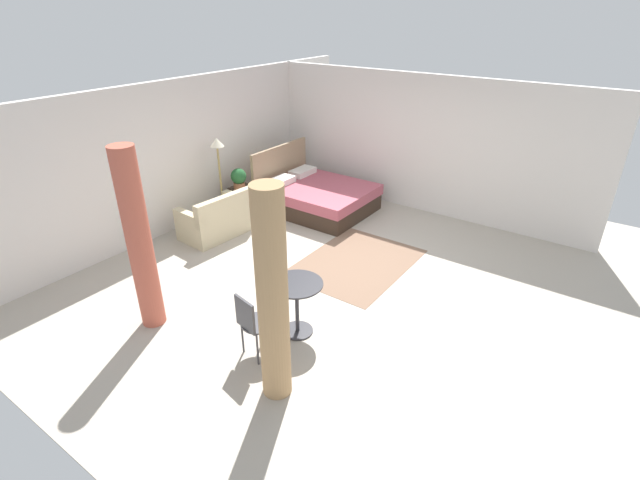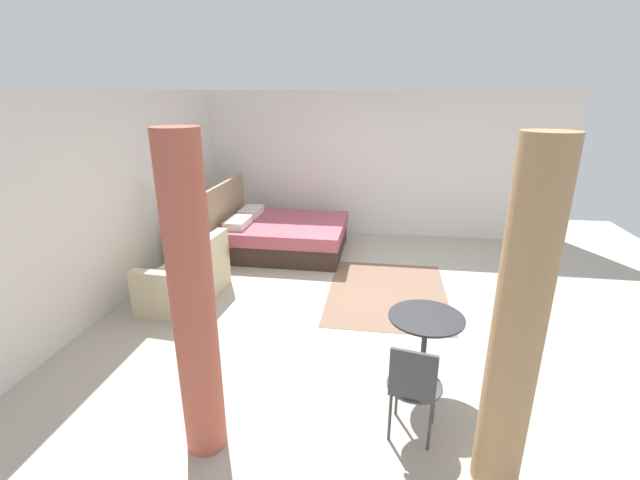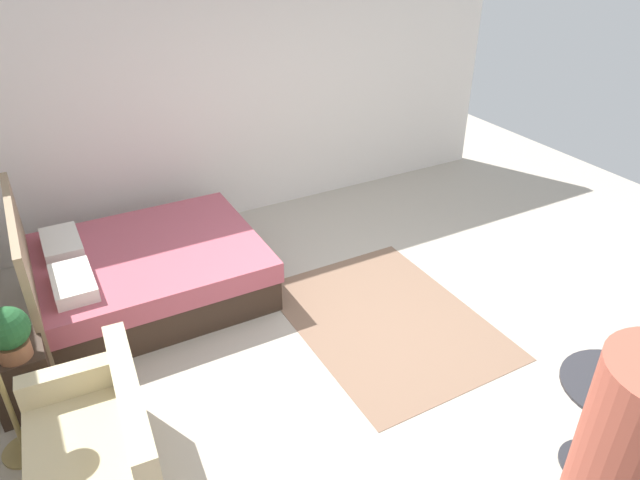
{
  "view_description": "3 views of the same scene",
  "coord_description": "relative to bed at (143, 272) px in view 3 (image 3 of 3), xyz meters",
  "views": [
    {
      "loc": [
        -5.45,
        -3.47,
        3.75
      ],
      "look_at": [
        -0.37,
        0.13,
        0.57
      ],
      "focal_mm": 26.23,
      "sensor_mm": 36.0,
      "label": 1
    },
    {
      "loc": [
        -5.11,
        -0.05,
        2.55
      ],
      "look_at": [
        -0.01,
        0.72,
        0.79
      ],
      "focal_mm": 24.18,
      "sensor_mm": 36.0,
      "label": 2
    },
    {
      "loc": [
        -3.09,
        2.35,
        3.25
      ],
      "look_at": [
        0.67,
        0.28,
        0.74
      ],
      "focal_mm": 32.29,
      "sensor_mm": 36.0,
      "label": 3
    }
  ],
  "objects": [
    {
      "name": "ground_plane",
      "position": [
        -1.62,
        -1.64,
        -0.3
      ],
      "size": [
        8.77,
        9.58,
        0.02
      ],
      "primitive_type": "cube",
      "color": "#B2A899"
    },
    {
      "name": "wall_right",
      "position": [
        1.26,
        -1.64,
        1.01
      ],
      "size": [
        0.12,
        6.58,
        2.61
      ],
      "primitive_type": "cube",
      "color": "silver",
      "rests_on": "ground"
    },
    {
      "name": "bed",
      "position": [
        0.0,
        0.0,
        0.0
      ],
      "size": [
        1.66,
        2.03,
        1.16
      ],
      "color": "#38281E",
      "rests_on": "ground"
    },
    {
      "name": "area_rug",
      "position": [
        -1.39,
        -1.8,
        -0.29
      ],
      "size": [
        2.08,
        1.56,
        0.01
      ],
      "primitive_type": "cube",
      "color": "#7F604C",
      "rests_on": "ground"
    },
    {
      "name": "couch",
      "position": [
        -1.95,
        0.76,
        -0.01
      ],
      "size": [
        1.27,
        0.81,
        0.81
      ],
      "color": "beige",
      "rests_on": "ground"
    },
    {
      "name": "balcony_table",
      "position": [
        -3.33,
        -2.11,
        0.21
      ],
      "size": [
        0.65,
        0.65,
        0.72
      ],
      "color": "#2D2D33",
      "rests_on": "ground"
    },
    {
      "name": "potted_plant",
      "position": [
        -1.02,
        1.09,
        0.45
      ],
      "size": [
        0.3,
        0.3,
        0.4
      ],
      "color": "#935B3D",
      "rests_on": "nightstand"
    },
    {
      "name": "nightstand",
      "position": [
        -0.92,
        1.11,
        -0.03
      ],
      "size": [
        0.45,
        0.39,
        0.52
      ],
      "color": "#38281E",
      "rests_on": "ground"
    }
  ]
}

